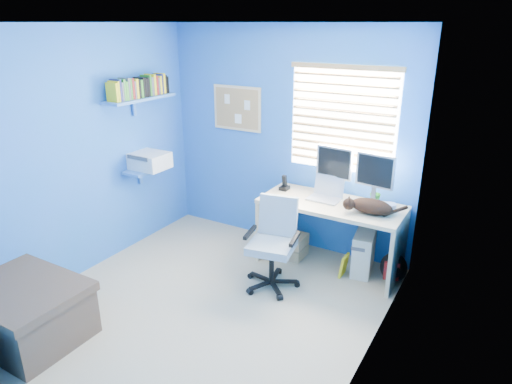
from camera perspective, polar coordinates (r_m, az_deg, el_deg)
The scene contains 23 objects.
floor at distance 4.46m, azimuth -6.05°, elevation -13.75°, with size 3.00×3.20×0.00m, color tan.
ceiling at distance 3.69m, azimuth -7.58°, elevation 20.31°, with size 3.00×3.20×0.00m, color white.
wall_back at distance 5.21m, azimuth 3.87°, elevation 6.55°, with size 3.00×0.01×2.50m, color blue.
wall_front at distance 2.89m, azimuth -26.11°, elevation -7.40°, with size 3.00×0.01×2.50m, color blue.
wall_left at distance 4.92m, azimuth -20.94°, elevation 4.38°, with size 0.01×3.20×2.50m, color blue.
wall_right at distance 3.28m, azimuth 14.85°, elevation -2.68°, with size 0.01×3.20×2.50m, color blue.
desk at distance 4.94m, azimuth 9.21°, elevation -5.33°, with size 1.48×0.65×0.74m, color beige.
laptop at distance 4.83m, azimuth 8.59°, elevation 0.28°, with size 0.33×0.26×0.22m, color silver.
monitor_left at distance 4.93m, azimuth 9.75°, elevation 2.57°, with size 0.40×0.12×0.54m, color silver.
monitor_right at distance 4.75m, azimuth 14.63°, elevation 1.50°, with size 0.40×0.12×0.54m, color silver.
phone at distance 5.08m, azimuth 3.59°, elevation 1.19°, with size 0.09×0.11×0.17m, color black.
mug at distance 4.87m, azimuth 14.64°, elevation -0.77°, with size 0.10×0.09×0.10m, color #247D1F.
cd_spindle at distance 4.73m, azimuth 16.37°, elevation -1.81°, with size 0.13×0.13×0.07m, color silver.
cat at distance 4.59m, azimuth 14.22°, elevation -1.75°, with size 0.41×0.22×0.15m, color black.
tower_pc at distance 4.98m, azimuth 13.31°, elevation -7.30°, with size 0.19×0.44×0.45m, color beige.
drawer_boxes at distance 5.21m, azimuth 4.25°, elevation -6.59°, with size 0.35×0.28×0.27m, color tan.
yellow_book at distance 4.90m, azimuth 10.92°, elevation -9.01°, with size 0.03×0.17×0.24m, color yellow.
backpack at distance 4.90m, azimuth 16.82°, elevation -9.02°, with size 0.27×0.21×0.32m, color black.
bed_corner at distance 4.39m, azimuth -27.10°, elevation -13.05°, with size 1.01×0.72×0.48m, color brown.
office_chair at distance 4.57m, azimuth 2.15°, elevation -7.80°, with size 0.61×0.61×0.90m.
window_blinds at distance 4.87m, azimuth 10.71°, elevation 8.87°, with size 1.15×0.05×1.10m.
corkboard at distance 5.45m, azimuth -2.38°, elevation 10.41°, with size 0.64×0.02×0.52m.
wall_shelves at distance 5.26m, azimuth -13.87°, elevation 8.18°, with size 0.42×0.90×1.05m.
Camera 1 is at (2.24, -2.94, 2.50)m, focal length 32.00 mm.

